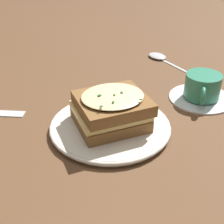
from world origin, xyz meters
TOP-DOWN VIEW (x-y plane):
  - ground_plane at (0.00, 0.00)m, footprint 2.40×2.40m
  - dinner_plate at (-0.00, 0.02)m, footprint 0.23×0.23m
  - sandwich at (-0.01, 0.02)m, footprint 0.16×0.16m
  - teacup_with_saucer at (-0.08, -0.19)m, footprint 0.14×0.14m
  - spoon at (0.12, -0.34)m, footprint 0.17×0.08m

SIDE VIEW (x-z plane):
  - ground_plane at x=0.00m, z-range 0.00..0.00m
  - spoon at x=0.12m, z-range 0.00..0.01m
  - dinner_plate at x=0.00m, z-range 0.00..0.01m
  - teacup_with_saucer at x=-0.08m, z-range 0.00..0.05m
  - sandwich at x=-0.01m, z-range 0.01..0.08m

